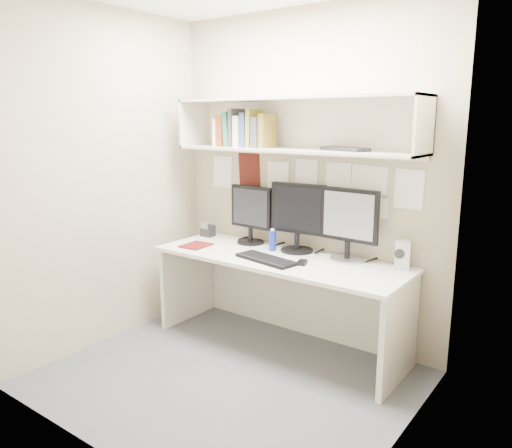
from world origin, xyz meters
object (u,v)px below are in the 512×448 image
Objects in this scene: monitor_right at (349,222)px; keyboard at (266,259)px; monitor_left at (251,212)px; maroon_notebook at (196,245)px; speaker at (402,255)px; desk at (279,302)px; monitor_center at (298,215)px; desk_phone at (208,230)px.

keyboard is at bearing -138.98° from monitor_right.
monitor_left is 2.06× the size of maroon_notebook.
monitor_left is 2.44× the size of speaker.
monitor_right reaches higher than desk.
monitor_left reaches higher than keyboard.
monitor_center reaches higher than monitor_left.
monitor_center is 0.89m from maroon_notebook.
desk_phone reaches higher than maroon_notebook.
monitor_center reaches higher than desk.
desk_phone is at bearing 169.28° from keyboard.
speaker is at bearing -2.20° from monitor_center.
speaker is (0.86, 0.25, 0.46)m from desk.
maroon_notebook is (-0.76, -0.36, -0.28)m from monitor_center.
maroon_notebook is at bearing -170.57° from keyboard.
desk_phone is at bearing 113.16° from maroon_notebook.
monitor_left is 0.51m from desk_phone.
desk_phone is (-0.16, 0.33, 0.05)m from maroon_notebook.
monitor_right reaches higher than monitor_left.
desk_phone is at bearing -172.52° from monitor_left.
monitor_left is 0.98× the size of keyboard.
monitor_center is 0.44m from monitor_right.
desk is 1.01m from speaker.
monitor_center is at bearing -177.29° from monitor_right.
keyboard is (-0.02, -0.16, 0.38)m from desk.
monitor_right is 4.05× the size of desk_phone.
monitor_right reaches higher than maroon_notebook.
monitor_left is (-0.44, 0.22, 0.63)m from desk.
desk_phone reaches higher than keyboard.
maroon_notebook is at bearing 172.43° from speaker.
speaker reaches higher than desk_phone.
monitor_center is 0.86m from speaker.
maroon_notebook is at bearing -160.42° from monitor_right.
desk is 4.12× the size of monitor_left.
monitor_center is 2.30× the size of maroon_notebook.
monitor_left is at bearing 47.31° from maroon_notebook.
monitor_left is at bearing 175.79° from monitor_center.
monitor_center reaches higher than desk_phone.
keyboard is 2.11× the size of maroon_notebook.
monitor_left reaches higher than desk_phone.
monitor_center is at bearing 1.94° from desk_phone.
keyboard is at bearing -95.53° from desk.
speaker is (1.30, 0.03, -0.16)m from monitor_left.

